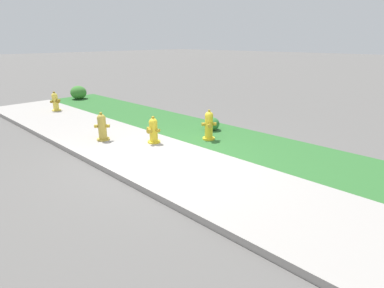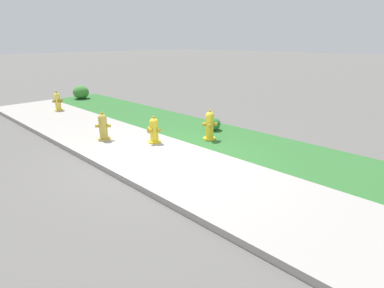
% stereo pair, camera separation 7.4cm
% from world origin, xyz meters
% --- Properties ---
extents(ground_plane, '(120.00, 120.00, 0.00)m').
position_xyz_m(ground_plane, '(0.00, 0.00, 0.00)').
color(ground_plane, '#5B5956').
extents(sidewalk_pavement, '(18.00, 2.29, 0.01)m').
position_xyz_m(sidewalk_pavement, '(0.00, 0.00, 0.01)').
color(sidewalk_pavement, '#9E9993').
rests_on(sidewalk_pavement, ground).
extents(grass_verge, '(18.00, 2.13, 0.01)m').
position_xyz_m(grass_verge, '(0.00, 2.21, 0.00)').
color(grass_verge, '#2D662D').
rests_on(grass_verge, ground).
extents(street_curb, '(18.00, 0.16, 0.12)m').
position_xyz_m(street_curb, '(0.00, -1.22, 0.06)').
color(street_curb, '#9E9993').
rests_on(street_curb, ground).
extents(fire_hydrant_by_grass_verge, '(0.36, 0.36, 0.75)m').
position_xyz_m(fire_hydrant_by_grass_verge, '(-2.24, -0.21, 0.36)').
color(fire_hydrant_by_grass_verge, gold).
rests_on(fire_hydrant_by_grass_verge, ground).
extents(fire_hydrant_mid_block, '(0.37, 0.39, 0.72)m').
position_xyz_m(fire_hydrant_mid_block, '(-6.59, 0.43, 0.34)').
color(fire_hydrant_mid_block, yellow).
rests_on(fire_hydrant_mid_block, ground).
extents(fire_hydrant_far_end, '(0.36, 0.36, 0.81)m').
position_xyz_m(fire_hydrant_far_end, '(-0.23, 1.75, 0.39)').
color(fire_hydrant_far_end, yellow).
rests_on(fire_hydrant_far_end, ground).
extents(fire_hydrant_near_corner, '(0.40, 0.38, 0.70)m').
position_xyz_m(fire_hydrant_near_corner, '(-1.09, 0.56, 0.33)').
color(fire_hydrant_near_corner, yellow).
rests_on(fire_hydrant_near_corner, ground).
extents(shrub_bush_far_verge, '(0.69, 0.69, 0.59)m').
position_xyz_m(shrub_bush_far_verge, '(-8.25, 2.17, 0.29)').
color(shrub_bush_far_verge, '#3D7F33').
rests_on(shrub_bush_far_verge, ground).
extents(shrub_bush_mid_verge, '(0.45, 0.45, 0.38)m').
position_xyz_m(shrub_bush_mid_verge, '(-0.74, 2.50, 0.19)').
color(shrub_bush_mid_verge, '#337538').
rests_on(shrub_bush_mid_verge, ground).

